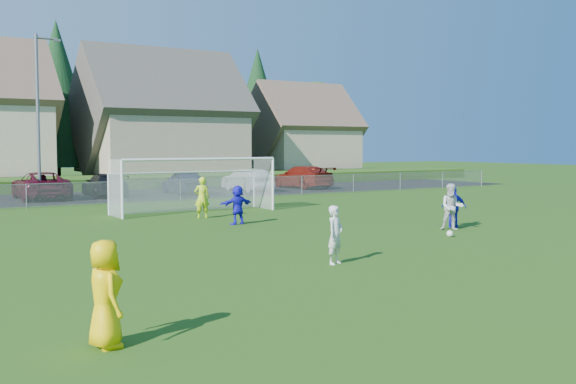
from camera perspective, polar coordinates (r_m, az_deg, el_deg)
name	(u,v)px	position (r m, az deg, el deg)	size (l,w,h in m)	color
ground	(457,265)	(17.87, 14.08, -6.00)	(160.00, 160.00, 0.00)	#193D0C
asphalt_lot	(112,196)	(41.67, -14.65, -0.33)	(60.00, 60.00, 0.00)	black
grass_embankment	(78,183)	(48.82, -17.39, 0.70)	(70.00, 6.00, 0.80)	#1E420F
soccer_ball	(450,234)	(23.13, 13.54, -3.45)	(0.22, 0.22, 0.22)	white
referee	(105,294)	(10.63, -15.24, -8.32)	(0.81, 0.53, 1.65)	yellow
player_white_a	(335,235)	(17.38, 4.02, -3.64)	(0.55, 0.36, 1.51)	silver
player_white_b	(452,207)	(24.88, 13.70, -1.24)	(0.82, 0.64, 1.68)	silver
player_blue_a	(454,207)	(25.73, 13.87, -1.25)	(0.89, 0.37, 1.53)	#1B16D4
player_blue_b	(238,205)	(26.03, -4.29, -1.10)	(1.40, 0.45, 1.51)	#1B16D4
goalkeeper	(202,198)	(28.33, -7.29, -0.48)	(0.63, 0.41, 1.73)	#C4E21A
car_c	(41,186)	(40.43, -20.19, 0.51)	(2.57, 5.57, 1.55)	#4D0818
car_d	(105,185)	(41.23, -15.25, 0.57)	(1.94, 4.78, 1.39)	black
car_e	(184,182)	(42.40, -8.80, 0.83)	(1.77, 4.41, 1.50)	#191448
car_f	(247,180)	(44.41, -3.47, 0.99)	(1.54, 4.43, 1.46)	#B2B2B2
car_g	(302,177)	(47.77, 1.21, 1.28)	(2.21, 5.44, 1.58)	maroon
soccer_goal	(192,177)	(30.91, -8.09, 1.30)	(7.42, 1.90, 2.50)	white
chainlink_fence	(145,191)	(36.45, -11.98, 0.09)	(52.06, 0.06, 1.20)	gray
streetlight	(39,112)	(38.98, -20.34, 6.37)	(1.38, 0.18, 9.00)	slate
houses_row	(75,91)	(56.62, -17.61, 8.15)	(53.90, 11.45, 13.27)	tan
tree_row	(44,100)	(62.44, -19.95, 7.30)	(65.98, 12.36, 13.80)	#382616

